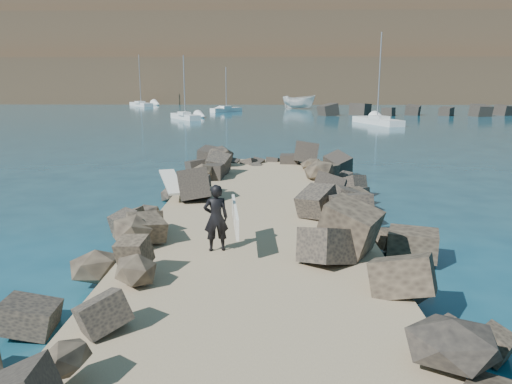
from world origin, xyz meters
TOP-DOWN VIEW (x-y plane):
  - ground at (0.00, 0.00)m, footprint 800.00×800.00m
  - jetty at (0.00, -2.00)m, footprint 6.00×26.00m
  - riprap_left at (-2.90, -1.50)m, footprint 2.60×22.00m
  - riprap_right at (2.90, -1.50)m, footprint 2.60×22.00m
  - headland at (10.00, 160.00)m, footprint 360.00×140.00m
  - surfboard_resting at (-2.97, 2.17)m, footprint 1.24×2.18m
  - boat_imported at (5.65, 73.27)m, footprint 6.55×5.08m
  - surfer_with_board at (-0.81, -3.34)m, footprint 0.92×1.96m
  - sailboat_a at (-9.99, 47.83)m, footprint 4.57×6.29m
  - sailboat_e at (-24.54, 83.76)m, footprint 6.14×7.88m
  - sailboat_c at (12.35, 40.94)m, footprint 4.23×8.46m
  - sailboat_f at (31.30, 94.42)m, footprint 2.74×4.96m
  - sailboat_b at (-6.15, 63.68)m, footprint 4.77×4.94m

SIDE VIEW (x-z plane):
  - ground at x=0.00m, z-range 0.00..0.00m
  - jetty at x=0.00m, z-range 0.00..0.60m
  - sailboat_c at x=12.35m, z-range -4.59..5.29m
  - sailboat_e at x=-24.54m, z-range -4.58..5.27m
  - sailboat_a at x=-9.99m, z-range -3.60..4.29m
  - sailboat_b at x=-6.15m, z-range -3.12..3.82m
  - sailboat_f at x=31.30m, z-range -2.72..3.41m
  - riprap_left at x=-2.90m, z-range 0.00..1.00m
  - riprap_right at x=2.90m, z-range 0.00..1.00m
  - surfboard_resting at x=-2.97m, z-range 1.00..1.07m
  - boat_imported at x=5.65m, z-range 0.00..2.40m
  - surfer_with_board at x=-0.81m, z-range 0.61..2.19m
  - headland at x=10.00m, z-range 0.00..32.00m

